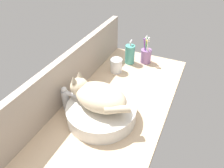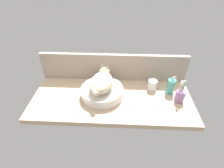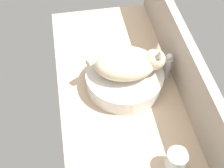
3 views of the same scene
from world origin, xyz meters
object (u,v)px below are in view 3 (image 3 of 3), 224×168
at_px(cat, 129,63).
at_px(faucet, 165,65).
at_px(sink_basin, 125,79).
at_px(water_glass, 176,161).

relative_size(cat, faucet, 2.35).
height_order(cat, faucet, cat).
bearing_deg(sink_basin, faucet, 94.25).
distance_m(sink_basin, faucet, 0.18).
xyz_separation_m(cat, faucet, (-0.01, 0.17, -0.06)).
distance_m(cat, faucet, 0.18).
bearing_deg(cat, faucet, 94.78).
xyz_separation_m(sink_basin, cat, (0.00, 0.01, 0.09)).
relative_size(sink_basin, water_glass, 3.79).
relative_size(sink_basin, faucet, 2.44).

